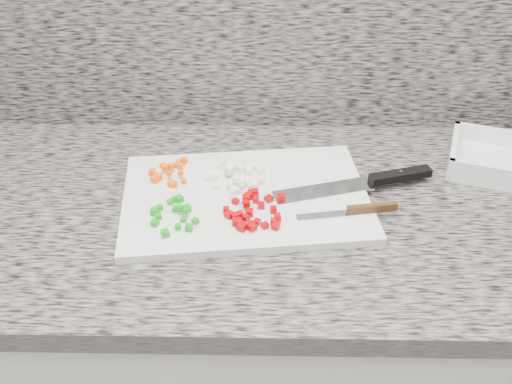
% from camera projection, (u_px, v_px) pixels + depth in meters
% --- Properties ---
extents(cabinet, '(3.92, 0.62, 0.86)m').
position_uv_depth(cabinet, '(279.00, 360.00, 1.35)').
color(cabinet, beige).
rests_on(cabinet, ground).
extents(countertop, '(3.96, 0.64, 0.04)m').
position_uv_depth(countertop, '(285.00, 211.00, 1.08)').
color(countertop, slate).
rests_on(countertop, cabinet).
extents(cutting_board, '(0.49, 0.36, 0.02)m').
position_uv_depth(cutting_board, '(246.00, 197.00, 1.07)').
color(cutting_board, silver).
rests_on(cutting_board, countertop).
extents(carrot_pile, '(0.08, 0.10, 0.02)m').
position_uv_depth(carrot_pile, '(168.00, 172.00, 1.11)').
color(carrot_pile, '#FF5805').
rests_on(carrot_pile, cutting_board).
extents(onion_pile, '(0.12, 0.10, 0.02)m').
position_uv_depth(onion_pile, '(234.00, 172.00, 1.11)').
color(onion_pile, white).
rests_on(onion_pile, cutting_board).
extents(green_pepper_pile, '(0.09, 0.11, 0.02)m').
position_uv_depth(green_pepper_pile, '(174.00, 214.00, 1.01)').
color(green_pepper_pile, '#0D990F').
rests_on(green_pepper_pile, cutting_board).
extents(red_pepper_pile, '(0.11, 0.12, 0.02)m').
position_uv_depth(red_pepper_pile, '(252.00, 212.00, 1.01)').
color(red_pepper_pile, '#AC0205').
rests_on(red_pepper_pile, cutting_board).
extents(garlic_pile, '(0.05, 0.06, 0.01)m').
position_uv_depth(garlic_pile, '(239.00, 189.00, 1.07)').
color(garlic_pile, beige).
rests_on(garlic_pile, cutting_board).
extents(chef_knife, '(0.31, 0.12, 0.02)m').
position_uv_depth(chef_knife, '(374.00, 180.00, 1.09)').
color(chef_knife, silver).
rests_on(chef_knife, cutting_board).
extents(paring_knife, '(0.18, 0.04, 0.02)m').
position_uv_depth(paring_knife, '(359.00, 210.00, 1.02)').
color(paring_knife, silver).
rests_on(paring_knife, cutting_board).
extents(tray, '(0.27, 0.23, 0.05)m').
position_uv_depth(tray, '(508.00, 163.00, 1.15)').
color(tray, silver).
rests_on(tray, countertop).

